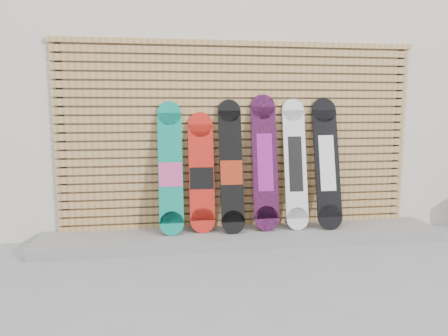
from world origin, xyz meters
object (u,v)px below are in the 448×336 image
at_px(snowboard_1, 202,173).
at_px(snowboard_3, 265,162).
at_px(snowboard_4, 295,164).
at_px(snowboard_2, 231,167).
at_px(snowboard_5, 327,163).
at_px(snowboard_0, 170,169).

height_order(snowboard_1, snowboard_3, snowboard_3).
distance_m(snowboard_3, snowboard_4, 0.37).
distance_m(snowboard_1, snowboard_2, 0.35).
xyz_separation_m(snowboard_1, snowboard_4, (1.10, -0.02, 0.09)).
xyz_separation_m(snowboard_1, snowboard_5, (1.48, -0.05, 0.09)).
distance_m(snowboard_2, snowboard_4, 0.77).
height_order(snowboard_3, snowboard_4, snowboard_3).
distance_m(snowboard_2, snowboard_5, 1.15).
height_order(snowboard_1, snowboard_5, snowboard_5).
relative_size(snowboard_3, snowboard_5, 1.02).
bearing_deg(snowboard_0, snowboard_2, -1.76).
xyz_separation_m(snowboard_2, snowboard_5, (1.15, -0.00, 0.02)).
relative_size(snowboard_2, snowboard_4, 1.00).
bearing_deg(snowboard_4, snowboard_0, -179.88).
bearing_deg(snowboard_3, snowboard_4, -0.47).
bearing_deg(snowboard_3, snowboard_0, -179.68).
height_order(snowboard_0, snowboard_3, snowboard_3).
bearing_deg(snowboard_3, snowboard_5, -2.23).
bearing_deg(snowboard_0, snowboard_5, -0.72).
bearing_deg(snowboard_3, snowboard_2, -176.10).
distance_m(snowboard_1, snowboard_5, 1.49).
bearing_deg(snowboard_1, snowboard_5, -1.88).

